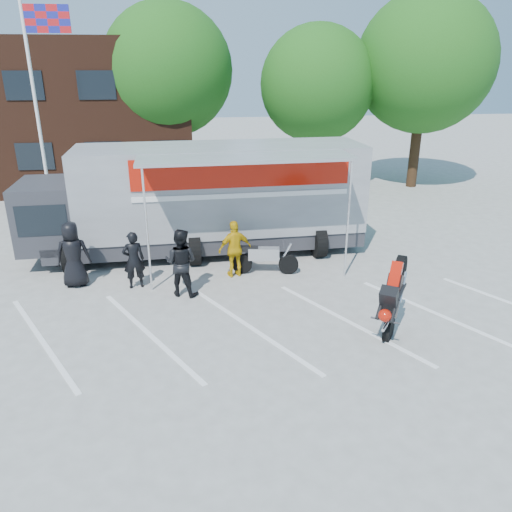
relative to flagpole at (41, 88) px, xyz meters
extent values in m
plane|color=#A8A8A2|center=(6.24, -10.00, -5.05)|extent=(100.00, 100.00, 0.00)
cube|color=white|center=(6.24, -9.00, -5.05)|extent=(18.09, 13.33, 0.01)
cube|color=#3E2014|center=(-3.76, 8.00, -1.55)|extent=(18.00, 8.00, 7.00)
cylinder|color=white|center=(-0.26, 0.00, -1.05)|extent=(0.12, 0.12, 8.00)
cube|color=red|center=(0.54, 0.00, 2.25)|extent=(1.50, 0.04, 0.90)
cylinder|color=#382314|center=(4.24, 6.00, -3.43)|extent=(0.50, 0.50, 3.24)
sphere|color=#1D5014|center=(4.24, 6.00, 0.53)|extent=(6.12, 6.12, 6.12)
cylinder|color=#382314|center=(11.24, 5.00, -3.61)|extent=(0.50, 0.50, 2.88)
sphere|color=#1D5014|center=(11.24, 5.00, -0.09)|extent=(5.44, 5.44, 5.44)
cylinder|color=#382314|center=(16.24, 4.50, -3.34)|extent=(0.50, 0.50, 3.42)
sphere|color=#1D5014|center=(16.24, 4.50, 0.84)|extent=(6.46, 6.46, 6.46)
imported|color=black|center=(1.82, -5.97, -4.12)|extent=(0.96, 0.67, 1.87)
imported|color=black|center=(3.49, -6.29, -4.23)|extent=(0.67, 0.52, 1.64)
imported|color=black|center=(4.80, -6.92, -4.12)|extent=(1.10, 0.98, 1.86)
imported|color=#DDAA0B|center=(6.34, -5.85, -4.21)|extent=(1.07, 0.66, 1.69)
camera|label=1|loc=(5.26, -19.41, 0.86)|focal=35.00mm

